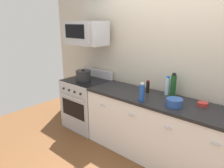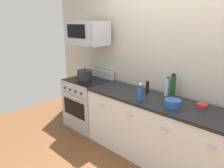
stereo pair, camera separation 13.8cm
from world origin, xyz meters
name	(u,v)px [view 1 (the left image)]	position (x,y,z in m)	size (l,w,h in m)	color
ground_plane	(157,157)	(0.00, 0.00, 0.00)	(6.47, 6.47, 0.00)	brown
back_wall	(177,64)	(0.00, 0.41, 1.35)	(5.39, 0.10, 2.70)	beige
counter_unit	(159,130)	(0.00, 0.00, 0.46)	(2.30, 0.66, 0.92)	white
range_oven	(87,103)	(-1.53, 0.00, 0.47)	(0.76, 0.69, 1.07)	#B7BABF
microwave	(86,33)	(-1.53, 0.05, 1.75)	(0.74, 0.44, 0.40)	#B7BABF
bottle_wine_green	(173,85)	(0.05, 0.22, 1.08)	(0.08, 0.08, 0.34)	#19471E
bottle_soda_blue	(142,93)	(-0.18, -0.22, 1.04)	(0.07, 0.07, 0.25)	#1E4CA5
bottle_water_clear	(167,86)	(-0.04, 0.23, 1.05)	(0.07, 0.07, 0.28)	silver
bottle_soy_sauce_dark	(148,87)	(-0.30, 0.13, 1.01)	(0.05, 0.05, 0.19)	black
bowl_blue_mixing	(174,102)	(0.22, -0.10, 0.97)	(0.20, 0.20, 0.10)	#2D519E
bowl_red_small	(203,104)	(0.49, 0.15, 0.94)	(0.13, 0.13, 0.04)	#B72D28
stockpot	(83,75)	(-1.53, -0.05, 1.01)	(0.27, 0.27, 0.21)	#262628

